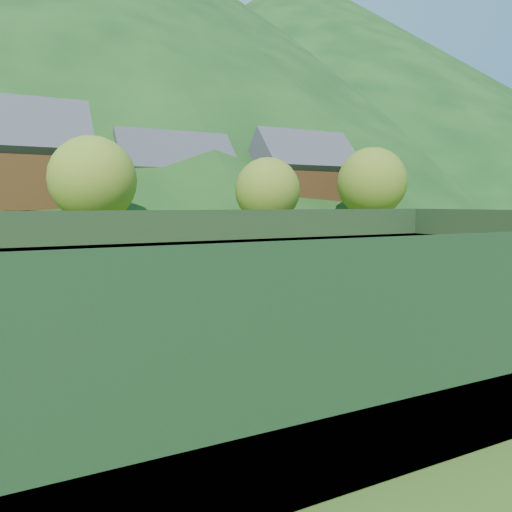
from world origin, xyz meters
name	(u,v)px	position (x,y,z in m)	size (l,w,h in m)	color
ground	(260,290)	(0.00, 0.00, 0.00)	(400.00, 400.00, 0.00)	#325219
clay_court	(260,289)	(0.00, 0.00, 0.01)	(40.00, 24.00, 0.02)	#B74D1D
mountain_far	(86,56)	(10.00, 160.00, 55.00)	(280.00, 280.00, 110.00)	#133412
mountain_far_right	(297,95)	(90.00, 150.00, 47.50)	(260.00, 260.00, 95.00)	#123412
coach	(190,284)	(-3.71, -2.65, 0.93)	(0.66, 0.44, 1.82)	#1951A7
student_a	(287,264)	(2.15, 1.60, 0.71)	(0.67, 0.53, 1.39)	orange
student_b	(321,262)	(4.01, 1.68, 0.68)	(0.77, 0.32, 1.32)	#CE6012
student_c	(357,261)	(5.70, 1.21, 0.71)	(0.67, 0.44, 1.38)	orange
student_d	(371,258)	(7.08, 1.88, 0.71)	(0.89, 0.51, 1.37)	orange
tennis_ball_1	(249,402)	(-4.78, -9.33, 0.05)	(0.07, 0.07, 0.07)	#CBEB27
tennis_ball_2	(6,408)	(-8.48, -7.84, 0.05)	(0.07, 0.07, 0.07)	#CBEB27
tennis_ball_3	(188,408)	(-5.78, -9.10, 0.05)	(0.07, 0.07, 0.07)	#CBEB27
tennis_ball_4	(306,355)	(-2.63, -7.71, 0.05)	(0.07, 0.07, 0.07)	#CBEB27
tennis_ball_5	(51,385)	(-7.79, -7.07, 0.05)	(0.07, 0.07, 0.07)	#CBEB27
tennis_ball_6	(343,345)	(-1.44, -7.44, 0.05)	(0.07, 0.07, 0.07)	#CBEB27
tennis_ball_7	(66,316)	(-7.23, -1.52, 0.05)	(0.07, 0.07, 0.07)	#CBEB27
tennis_ball_8	(363,324)	(0.23, -6.09, 0.05)	(0.07, 0.07, 0.07)	#CBEB27
tennis_ball_9	(452,295)	(5.86, -4.21, 0.05)	(0.07, 0.07, 0.07)	#CBEB27
tennis_ball_10	(57,337)	(-7.56, -3.82, 0.05)	(0.07, 0.07, 0.07)	#CBEB27
tennis_ball_11	(318,354)	(-2.35, -7.75, 0.05)	(0.07, 0.07, 0.07)	#CBEB27
tennis_ball_12	(367,287)	(3.98, -1.69, 0.05)	(0.07, 0.07, 0.07)	#CBEB27
tennis_ball_13	(454,307)	(4.24, -5.73, 0.05)	(0.07, 0.07, 0.07)	#CBEB27
tennis_ball_15	(97,424)	(-7.20, -9.05, 0.05)	(0.07, 0.07, 0.07)	#CBEB27
tennis_ball_16	(345,326)	(-0.35, -6.04, 0.05)	(0.07, 0.07, 0.07)	#CBEB27
tennis_ball_19	(369,373)	(-2.04, -9.13, 0.05)	(0.07, 0.07, 0.07)	#CBEB27
tennis_ball_20	(343,288)	(2.95, -1.43, 0.05)	(0.07, 0.07, 0.07)	#CBEB27
court_lines	(260,289)	(0.00, 0.00, 0.02)	(23.83, 11.03, 0.00)	white
tennis_net	(260,277)	(0.00, 0.00, 0.52)	(0.10, 12.07, 1.10)	black
perimeter_fence	(260,258)	(0.00, 0.00, 1.27)	(40.40, 24.24, 3.00)	black
ball_hopper	(131,297)	(-5.57, -3.07, 0.77)	(0.57, 0.57, 1.00)	black
chalet_left	(9,178)	(-10.00, 30.00, 5.65)	(13.80, 9.93, 12.92)	beige
chalet_mid	(174,190)	(6.00, 34.00, 4.99)	(12.65, 8.82, 11.45)	beige
chalet_right	(301,188)	(20.00, 30.00, 5.26)	(11.50, 8.82, 11.91)	beige
tree_b	(93,180)	(-4.00, 20.00, 5.19)	(6.40, 6.40, 8.40)	#3D2718
tree_c	(268,190)	(10.00, 19.00, 4.54)	(5.60, 5.60, 7.35)	#422A1A
tree_d	(372,182)	(22.00, 20.00, 5.52)	(6.80, 6.80, 8.93)	#3D2918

